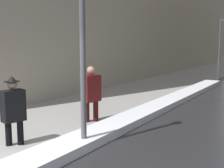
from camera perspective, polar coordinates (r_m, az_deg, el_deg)
sidewalk_slab at (r=18.90m, az=14.24°, el=1.11°), size 4.00×80.00×0.01m
snow_bank_curb at (r=9.91m, az=9.91°, el=-4.27°), size 0.79×14.70×0.20m
lamp_post at (r=5.84m, az=-6.11°, el=15.27°), size 0.28×0.28×4.89m
pedestrian_in_fedora at (r=6.41m, az=-19.43°, el=-4.59°), size 0.37×0.52×1.54m
pedestrian_trailing at (r=7.92m, az=-4.27°, el=-1.51°), size 0.41×0.57×1.59m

